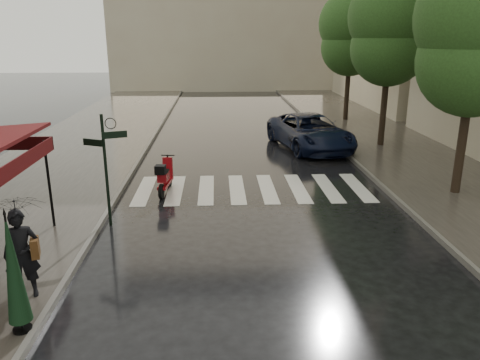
{
  "coord_description": "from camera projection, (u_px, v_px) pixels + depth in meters",
  "views": [
    {
      "loc": [
        1.79,
        -9.22,
        5.04
      ],
      "look_at": [
        2.38,
        2.53,
        1.4
      ],
      "focal_mm": 35.0,
      "sensor_mm": 36.0,
      "label": 1
    }
  ],
  "objects": [
    {
      "name": "scooter",
      "position": [
        165.0,
        178.0,
        15.5
      ],
      "size": [
        0.54,
        1.75,
        1.15
      ],
      "rotation": [
        0.0,
        0.0,
        -0.11
      ],
      "color": "black",
      "rests_on": "ground"
    },
    {
      "name": "parasol_front",
      "position": [
        13.0,
        269.0,
        7.81
      ],
      "size": [
        0.4,
        0.4,
        2.22
      ],
      "color": "black",
      "rests_on": "sidewalk_near"
    },
    {
      "name": "tree_near",
      "position": [
        479.0,
        26.0,
        13.86
      ],
      "size": [
        3.8,
        3.8,
        7.99
      ],
      "color": "black",
      "rests_on": "sidewalk_far"
    },
    {
      "name": "sidewalk_near",
      "position": [
        80.0,
        149.0,
        21.42
      ],
      "size": [
        6.0,
        60.0,
        0.12
      ],
      "primitive_type": "cube",
      "color": "#38332D",
      "rests_on": "ground"
    },
    {
      "name": "ground",
      "position": [
        137.0,
        277.0,
        10.2
      ],
      "size": [
        120.0,
        120.0,
        0.0
      ],
      "primitive_type": "plane",
      "color": "black",
      "rests_on": "ground"
    },
    {
      "name": "pedestrian_with_umbrella",
      "position": [
        16.0,
        217.0,
        8.76
      ],
      "size": [
        1.32,
        1.34,
        2.52
      ],
      "rotation": [
        0.0,
        0.0,
        0.28
      ],
      "color": "black",
      "rests_on": "sidewalk_near"
    },
    {
      "name": "signpost",
      "position": [
        106.0,
        161.0,
        12.46
      ],
      "size": [
        1.17,
        0.29,
        3.1
      ],
      "color": "black",
      "rests_on": "ground"
    },
    {
      "name": "sidewalk_far",
      "position": [
        396.0,
        146.0,
        22.12
      ],
      "size": [
        5.5,
        60.0,
        0.12
      ],
      "primitive_type": "cube",
      "color": "#38332D",
      "rests_on": "ground"
    },
    {
      "name": "tree_far",
      "position": [
        351.0,
        28.0,
        27.18
      ],
      "size": [
        3.8,
        3.8,
        8.16
      ],
      "color": "black",
      "rests_on": "sidewalk_far"
    },
    {
      "name": "tree_mid",
      "position": [
        391.0,
        22.0,
        20.45
      ],
      "size": [
        3.8,
        3.8,
        8.34
      ],
      "color": "black",
      "rests_on": "sidewalk_far"
    },
    {
      "name": "curb_near",
      "position": [
        147.0,
        148.0,
        21.56
      ],
      "size": [
        0.12,
        60.0,
        0.16
      ],
      "primitive_type": "cube",
      "color": "#595651",
      "rests_on": "ground"
    },
    {
      "name": "parked_car",
      "position": [
        310.0,
        132.0,
        21.61
      ],
      "size": [
        3.74,
        6.09,
        1.57
      ],
      "primitive_type": "imported",
      "rotation": [
        0.0,
        0.0,
        0.21
      ],
      "color": "black",
      "rests_on": "ground"
    },
    {
      "name": "crosswalk",
      "position": [
        252.0,
        189.0,
        16.07
      ],
      "size": [
        7.85,
        3.2,
        0.01
      ],
      "color": "silver",
      "rests_on": "ground"
    },
    {
      "name": "curb_far",
      "position": [
        337.0,
        146.0,
        21.99
      ],
      "size": [
        0.12,
        60.0,
        0.16
      ],
      "primitive_type": "cube",
      "color": "#595651",
      "rests_on": "ground"
    }
  ]
}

